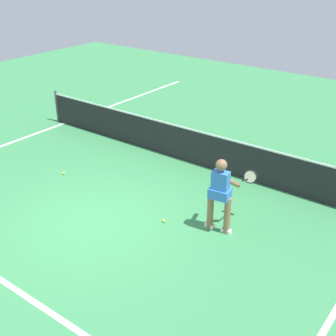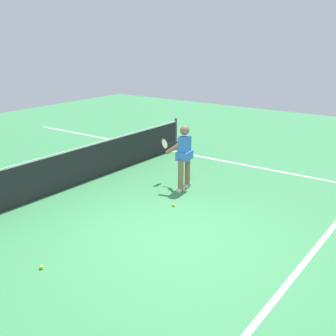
% 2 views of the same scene
% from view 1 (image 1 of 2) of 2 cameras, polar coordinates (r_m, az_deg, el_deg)
% --- Properties ---
extents(ground_plane, '(28.10, 28.10, 0.00)m').
position_cam_1_polar(ground_plane, '(9.53, -9.47, -6.57)').
color(ground_plane, '#38844C').
extents(sideline_right_marking, '(0.10, 19.62, 0.01)m').
position_cam_1_polar(sideline_right_marking, '(7.48, 19.25, -18.50)').
color(sideline_right_marking, white).
rests_on(sideline_right_marking, ground).
extents(court_net, '(10.43, 0.08, 1.01)m').
position_cam_1_polar(court_net, '(11.71, 2.85, 2.86)').
color(court_net, '#4C4C51').
rests_on(court_net, ground).
extents(tennis_player, '(0.73, 1.00, 1.55)m').
position_cam_1_polar(tennis_player, '(8.75, 6.68, -3.06)').
color(tennis_player, '#8C6647').
rests_on(tennis_player, ground).
extents(tennis_ball_near, '(0.07, 0.07, 0.07)m').
position_cam_1_polar(tennis_ball_near, '(9.34, -0.52, -6.66)').
color(tennis_ball_near, '#D1E533').
rests_on(tennis_ball_near, ground).
extents(tennis_ball_far, '(0.07, 0.07, 0.07)m').
position_cam_1_polar(tennis_ball_far, '(11.52, -13.05, -0.64)').
color(tennis_ball_far, '#D1E533').
rests_on(tennis_ball_far, ground).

